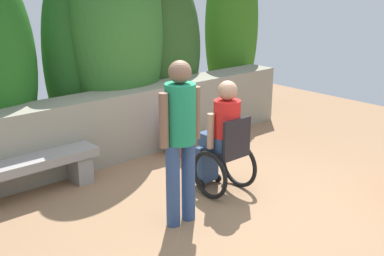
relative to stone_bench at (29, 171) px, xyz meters
name	(u,v)px	position (x,y,z in m)	size (l,w,h in m)	color
ground_plane	(227,209)	(1.47, -1.72, -0.31)	(10.70, 10.70, 0.00)	#8E6A4B
stone_retaining_wall	(118,124)	(1.47, 0.42, 0.16)	(5.99, 0.52, 0.93)	gray
hedge_backdrop	(90,45)	(1.45, 1.03, 1.19)	(7.06, 1.22, 3.32)	#2E6C1D
stone_bench	(29,171)	(0.00, 0.00, 0.00)	(1.63, 0.37, 0.45)	gray
person_in_wheelchair	(223,141)	(1.75, -1.35, 0.32)	(0.53, 0.66, 1.33)	black
person_standing_companion	(180,133)	(0.91, -1.60, 0.66)	(0.49, 0.30, 1.67)	navy
flower_pot_purple_near	(181,132)	(2.18, -0.09, 0.02)	(0.50, 0.50, 0.62)	brown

